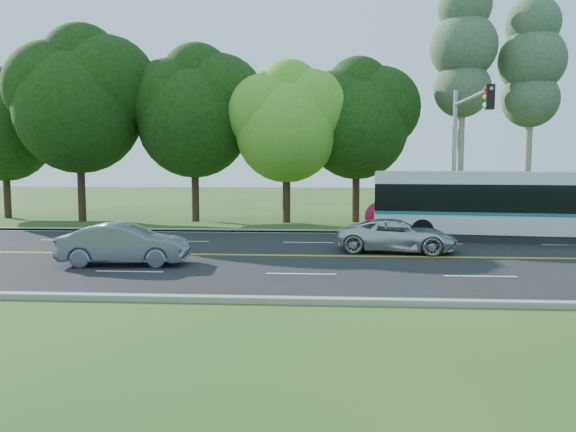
# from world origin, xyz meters

# --- Properties ---
(ground) EXTENTS (120.00, 120.00, 0.00)m
(ground) POSITION_xyz_m (0.00, 0.00, 0.00)
(ground) COLOR #234B19
(ground) RESTS_ON ground
(road) EXTENTS (60.00, 14.00, 0.02)m
(road) POSITION_xyz_m (0.00, 0.00, 0.01)
(road) COLOR black
(road) RESTS_ON ground
(curb_north) EXTENTS (60.00, 0.30, 0.15)m
(curb_north) POSITION_xyz_m (0.00, 7.15, 0.07)
(curb_north) COLOR gray
(curb_north) RESTS_ON ground
(curb_south) EXTENTS (60.00, 0.30, 0.15)m
(curb_south) POSITION_xyz_m (0.00, -7.15, 0.07)
(curb_south) COLOR gray
(curb_south) RESTS_ON ground
(grass_verge) EXTENTS (60.00, 4.00, 0.10)m
(grass_verge) POSITION_xyz_m (0.00, 9.00, 0.05)
(grass_verge) COLOR #234B19
(grass_verge) RESTS_ON ground
(lane_markings) EXTENTS (57.60, 13.82, 0.00)m
(lane_markings) POSITION_xyz_m (-0.09, 0.00, 0.02)
(lane_markings) COLOR gold
(lane_markings) RESTS_ON road
(tree_row) EXTENTS (44.70, 9.10, 13.84)m
(tree_row) POSITION_xyz_m (-5.15, 12.13, 6.73)
(tree_row) COLOR black
(tree_row) RESTS_ON ground
(bougainvillea_hedge) EXTENTS (9.50, 2.25, 1.50)m
(bougainvillea_hedge) POSITION_xyz_m (7.18, 8.15, 0.72)
(bougainvillea_hedge) COLOR maroon
(bougainvillea_hedge) RESTS_ON ground
(traffic_signal) EXTENTS (0.42, 6.10, 7.00)m
(traffic_signal) POSITION_xyz_m (6.49, 5.40, 4.67)
(traffic_signal) COLOR gray
(traffic_signal) RESTS_ON ground
(transit_bus) EXTENTS (12.00, 4.07, 3.08)m
(transit_bus) POSITION_xyz_m (8.41, 4.98, 1.55)
(transit_bus) COLOR silver
(transit_bus) RESTS_ON road
(sedan) EXTENTS (4.37, 1.81, 1.41)m
(sedan) POSITION_xyz_m (-6.57, -2.34, 0.72)
(sedan) COLOR slate
(sedan) RESTS_ON road
(suv) EXTENTS (4.81, 2.69, 1.27)m
(suv) POSITION_xyz_m (3.03, 1.20, 0.66)
(suv) COLOR silver
(suv) RESTS_ON road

